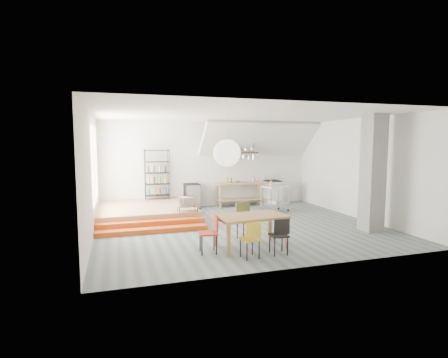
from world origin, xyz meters
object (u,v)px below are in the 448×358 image
object	(u,v)px
stove	(272,192)
rolling_cart	(275,195)
dining_table	(251,219)
mini_fridge	(192,196)

from	to	relation	value
stove	rolling_cart	xyz separation A→B (m)	(-0.61, -1.52, 0.13)
dining_table	mini_fridge	world-z (taller)	mini_fridge
rolling_cart	mini_fridge	size ratio (longest dim) A/B	1.16
dining_table	mini_fridge	xyz separation A→B (m)	(-0.28, 5.19, -0.22)
rolling_cart	mini_fridge	distance (m)	3.06
stove	rolling_cart	distance (m)	1.64
stove	mini_fridge	bearing A→B (deg)	179.22
rolling_cart	stove	bearing A→B (deg)	46.66
dining_table	stove	bearing A→B (deg)	55.15
rolling_cart	dining_table	bearing A→B (deg)	-144.47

